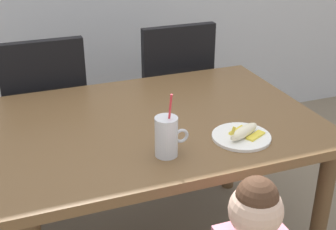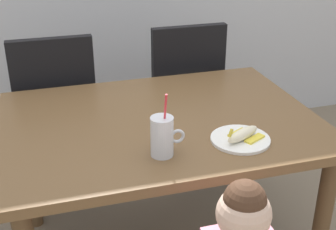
% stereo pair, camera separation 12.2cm
% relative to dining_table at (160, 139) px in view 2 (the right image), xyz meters
% --- Properties ---
extents(dining_table, '(1.32, 0.97, 0.73)m').
position_rel_dining_table_xyz_m(dining_table, '(0.00, 0.00, 0.00)').
color(dining_table, brown).
rests_on(dining_table, ground).
extents(dining_chair_left, '(0.44, 0.44, 0.96)m').
position_rel_dining_table_xyz_m(dining_chair_left, '(-0.41, 0.69, -0.10)').
color(dining_chair_left, black).
rests_on(dining_chair_left, ground).
extents(dining_chair_right, '(0.44, 0.44, 0.96)m').
position_rel_dining_table_xyz_m(dining_chair_right, '(0.33, 0.72, -0.10)').
color(dining_chair_right, black).
rests_on(dining_chair_right, ground).
extents(milk_cup, '(0.13, 0.08, 0.25)m').
position_rel_dining_table_xyz_m(milk_cup, '(-0.07, -0.29, 0.16)').
color(milk_cup, silver).
rests_on(milk_cup, dining_table).
extents(snack_plate, '(0.23, 0.23, 0.01)m').
position_rel_dining_table_xyz_m(snack_plate, '(0.24, -0.28, 0.10)').
color(snack_plate, white).
rests_on(snack_plate, dining_table).
extents(peeled_banana, '(0.18, 0.14, 0.07)m').
position_rel_dining_table_xyz_m(peeled_banana, '(0.25, -0.29, 0.13)').
color(peeled_banana, '#F4EAC6').
rests_on(peeled_banana, snack_plate).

